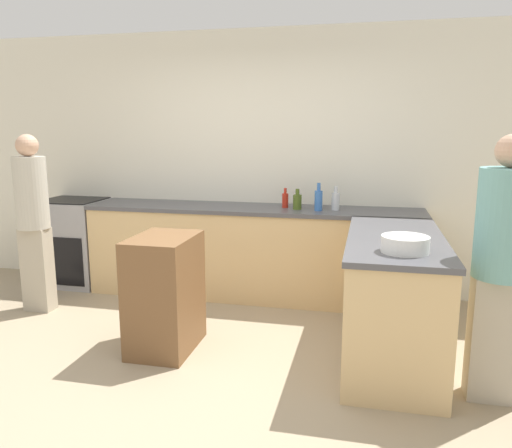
% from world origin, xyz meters
% --- Properties ---
extents(ground_plane, '(14.00, 14.00, 0.00)m').
position_xyz_m(ground_plane, '(0.00, 0.00, 0.00)').
color(ground_plane, tan).
extents(wall_back, '(8.00, 0.06, 2.70)m').
position_xyz_m(wall_back, '(0.00, 2.04, 1.35)').
color(wall_back, silver).
rests_on(wall_back, ground_plane).
extents(counter_back, '(3.37, 0.65, 0.93)m').
position_xyz_m(counter_back, '(0.00, 1.70, 0.47)').
color(counter_back, '#D6B27A').
rests_on(counter_back, ground_plane).
extents(counter_peninsula, '(0.69, 1.63, 0.93)m').
position_xyz_m(counter_peninsula, '(1.34, 0.58, 0.47)').
color(counter_peninsula, '#D6B27A').
rests_on(counter_peninsula, ground_plane).
extents(range_oven, '(0.68, 0.63, 0.94)m').
position_xyz_m(range_oven, '(-2.03, 1.69, 0.47)').
color(range_oven, '#99999E').
rests_on(range_oven, ground_plane).
extents(island_table, '(0.45, 0.63, 0.90)m').
position_xyz_m(island_table, '(-0.37, 0.32, 0.45)').
color(island_table, brown).
rests_on(island_table, ground_plane).
extents(mixing_bowl, '(0.30, 0.30, 0.11)m').
position_xyz_m(mixing_bowl, '(1.37, 0.10, 0.98)').
color(mixing_bowl, white).
rests_on(mixing_bowl, counter_peninsula).
extents(olive_oil_bottle, '(0.08, 0.08, 0.20)m').
position_xyz_m(olive_oil_bottle, '(0.46, 1.65, 1.01)').
color(olive_oil_bottle, '#475B1E').
rests_on(olive_oil_bottle, counter_back).
extents(vinegar_bottle_clear, '(0.08, 0.08, 0.23)m').
position_xyz_m(vinegar_bottle_clear, '(0.83, 1.69, 1.02)').
color(vinegar_bottle_clear, silver).
rests_on(vinegar_bottle_clear, counter_back).
extents(hot_sauce_bottle, '(0.06, 0.06, 0.20)m').
position_xyz_m(hot_sauce_bottle, '(0.33, 1.73, 1.01)').
color(hot_sauce_bottle, red).
rests_on(hot_sauce_bottle, counter_back).
extents(water_bottle_blue, '(0.08, 0.08, 0.27)m').
position_xyz_m(water_bottle_blue, '(0.67, 1.62, 1.04)').
color(water_bottle_blue, '#386BB7').
rests_on(water_bottle_blue, counter_back).
extents(wine_bottle_dark, '(0.06, 0.06, 0.20)m').
position_xyz_m(wine_bottle_dark, '(0.66, 1.75, 1.01)').
color(wine_bottle_dark, black).
rests_on(wine_bottle_dark, counter_back).
extents(person_by_range, '(0.29, 0.29, 1.66)m').
position_xyz_m(person_by_range, '(-1.89, 0.84, 0.91)').
color(person_by_range, '#ADA38E').
rests_on(person_by_range, ground_plane).
extents(person_at_peninsula, '(0.35, 0.35, 1.68)m').
position_xyz_m(person_at_peninsula, '(1.95, 0.09, 0.91)').
color(person_at_peninsula, '#ADA38E').
rests_on(person_at_peninsula, ground_plane).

